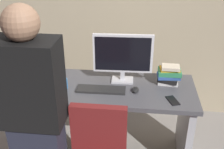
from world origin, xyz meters
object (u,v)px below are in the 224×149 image
(person_at_desk, at_px, (36,123))
(cup_near_keyboard, at_px, (64,84))
(monitor, at_px, (123,56))
(mouse, at_px, (135,90))
(keyboard, at_px, (101,89))
(cell_phone, at_px, (173,101))
(desk, at_px, (113,108))
(book_stack, at_px, (169,75))
(cup_by_monitor, at_px, (60,74))

(person_at_desk, distance_m, cup_near_keyboard, 0.65)
(person_at_desk, height_order, monitor, person_at_desk)
(mouse, xyz_separation_m, cup_near_keyboard, (-0.63, -0.02, 0.03))
(keyboard, xyz_separation_m, cell_phone, (0.61, -0.11, -0.01))
(monitor, xyz_separation_m, cup_near_keyboard, (-0.50, -0.20, -0.21))
(desk, xyz_separation_m, monitor, (0.08, 0.13, 0.48))
(cup_near_keyboard, height_order, cell_phone, cup_near_keyboard)
(cup_near_keyboard, bearing_deg, keyboard, -0.32)
(cup_near_keyboard, bearing_deg, desk, 9.97)
(cup_near_keyboard, bearing_deg, book_stack, 12.06)
(person_at_desk, relative_size, mouse, 16.39)
(person_at_desk, distance_m, mouse, 0.93)
(cup_near_keyboard, relative_size, book_stack, 0.44)
(mouse, distance_m, cup_by_monitor, 0.74)
(mouse, relative_size, cell_phone, 0.69)
(cup_near_keyboard, distance_m, cell_phone, 0.95)
(mouse, bearing_deg, person_at_desk, -134.31)
(person_at_desk, height_order, cup_near_keyboard, person_at_desk)
(desk, xyz_separation_m, cup_by_monitor, (-0.52, 0.10, 0.27))
(desk, bearing_deg, cup_by_monitor, 169.18)
(person_at_desk, relative_size, cup_by_monitor, 17.47)
(keyboard, bearing_deg, cup_near_keyboard, 178.87)
(monitor, distance_m, cup_by_monitor, 0.63)
(keyboard, bearing_deg, desk, 38.28)
(cup_near_keyboard, bearing_deg, cup_by_monitor, 117.61)
(desk, xyz_separation_m, cup_near_keyboard, (-0.43, -0.07, 0.27))
(mouse, xyz_separation_m, cup_by_monitor, (-0.72, 0.16, 0.03))
(book_stack, relative_size, cell_phone, 1.50)
(monitor, distance_m, cup_near_keyboard, 0.58)
(desk, xyz_separation_m, person_at_desk, (-0.44, -0.72, 0.32))
(keyboard, distance_m, book_stack, 0.64)
(book_stack, xyz_separation_m, cell_phone, (0.02, -0.31, -0.09))
(mouse, bearing_deg, cup_by_monitor, 167.67)
(desk, xyz_separation_m, mouse, (0.21, -0.06, 0.24))
(monitor, height_order, book_stack, monitor)
(keyboard, distance_m, cell_phone, 0.62)
(book_stack, bearing_deg, desk, -166.20)
(person_at_desk, distance_m, monitor, 1.01)
(cup_by_monitor, xyz_separation_m, cell_phone, (1.04, -0.28, -0.04))
(person_at_desk, height_order, book_stack, person_at_desk)
(monitor, relative_size, cup_near_keyboard, 5.65)
(person_at_desk, distance_m, cell_phone, 1.11)
(cup_near_keyboard, xyz_separation_m, book_stack, (0.93, 0.20, 0.04))
(cup_near_keyboard, distance_m, book_stack, 0.95)
(keyboard, relative_size, book_stack, 2.00)
(person_at_desk, bearing_deg, cell_phone, 29.37)
(keyboard, xyz_separation_m, cup_near_keyboard, (-0.33, 0.00, 0.04))
(monitor, relative_size, keyboard, 1.26)
(book_stack, bearing_deg, person_at_desk, -138.13)
(monitor, height_order, keyboard, monitor)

